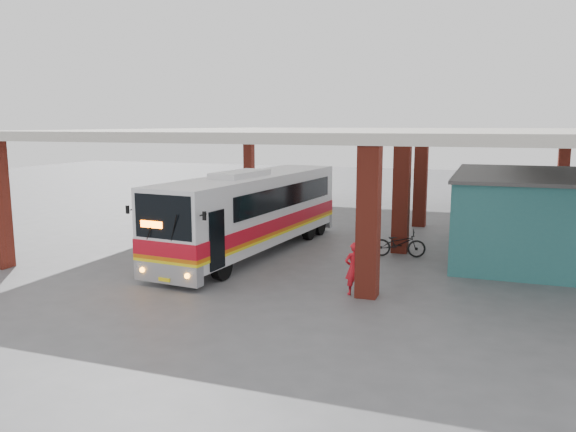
# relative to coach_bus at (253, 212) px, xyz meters

# --- Properties ---
(ground) EXTENTS (90.00, 90.00, 0.00)m
(ground) POSITION_rel_coach_bus_xyz_m (2.27, -0.98, -1.59)
(ground) COLOR #515154
(ground) RESTS_ON ground
(brick_columns) EXTENTS (20.10, 21.60, 4.35)m
(brick_columns) POSITION_rel_coach_bus_xyz_m (3.70, 4.02, 0.59)
(brick_columns) COLOR maroon
(brick_columns) RESTS_ON ground
(canopy_roof) EXTENTS (21.00, 23.00, 0.30)m
(canopy_roof) POSITION_rel_coach_bus_xyz_m (2.77, 5.52, 2.91)
(canopy_roof) COLOR beige
(canopy_roof) RESTS_ON brick_columns
(shop_building) EXTENTS (5.20, 8.20, 3.11)m
(shop_building) POSITION_rel_coach_bus_xyz_m (9.76, 3.02, -0.02)
(shop_building) COLOR #2C6C6F
(shop_building) RESTS_ON ground
(coach_bus) EXTENTS (3.30, 11.12, 3.19)m
(coach_bus) POSITION_rel_coach_bus_xyz_m (0.00, 0.00, 0.00)
(coach_bus) COLOR silver
(coach_bus) RESTS_ON ground
(motorcycle) EXTENTS (2.02, 1.02, 1.01)m
(motorcycle) POSITION_rel_coach_bus_xyz_m (5.36, 1.24, -1.08)
(motorcycle) COLOR black
(motorcycle) RESTS_ON ground
(pedestrian) EXTENTS (0.67, 0.63, 1.54)m
(pedestrian) POSITION_rel_coach_bus_xyz_m (4.87, -3.92, -0.82)
(pedestrian) COLOR red
(pedestrian) RESTS_ON ground
(red_chair) EXTENTS (0.58, 0.58, 0.86)m
(red_chair) POSITION_rel_coach_bus_xyz_m (7.37, 6.47, -1.19)
(red_chair) COLOR red
(red_chair) RESTS_ON ground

